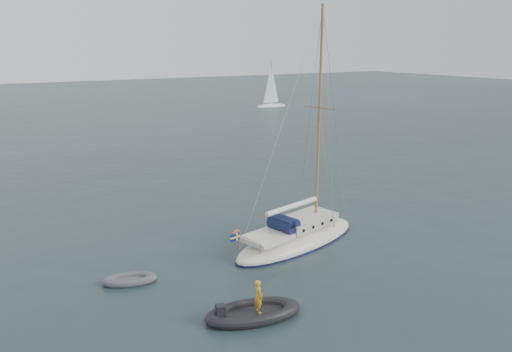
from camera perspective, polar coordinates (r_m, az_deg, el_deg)
ground at (r=28.19m, az=2.70°, el=-9.26°), size 300.00×300.00×0.00m
sailboat at (r=29.74m, az=4.77°, el=-5.74°), size 10.05×3.01×14.31m
dinghy at (r=26.08m, az=-14.26°, el=-11.41°), size 2.71×1.22×0.39m
rib at (r=22.39m, az=-0.34°, el=-15.25°), size 4.35×1.98×1.74m
distant_yacht_b at (r=96.07m, az=1.73°, el=10.15°), size 6.65×3.55×8.81m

